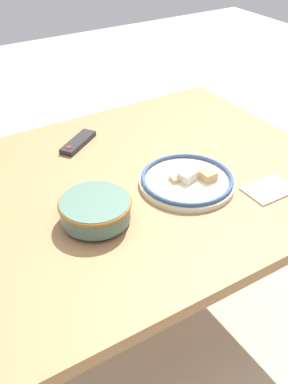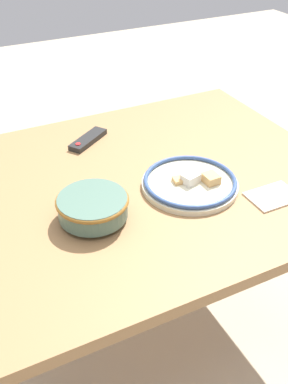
% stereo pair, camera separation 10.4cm
% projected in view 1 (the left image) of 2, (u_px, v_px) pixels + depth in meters
% --- Properties ---
extents(ground_plane, '(8.00, 8.00, 0.00)m').
position_uv_depth(ground_plane, '(141.00, 319.00, 1.91)').
color(ground_plane, '#B7A88E').
extents(dining_table, '(1.30, 1.04, 0.72)m').
position_uv_depth(dining_table, '(141.00, 196.00, 1.53)').
color(dining_table, olive).
rests_on(dining_table, ground_plane).
extents(noodle_bowl, '(0.21, 0.21, 0.08)m').
position_uv_depth(noodle_bowl, '(95.00, 209.00, 1.27)').
color(noodle_bowl, '#4C6B5B').
rests_on(noodle_bowl, dining_table).
extents(food_plate, '(0.31, 0.31, 0.05)m').
position_uv_depth(food_plate, '(187.00, 180.00, 1.45)').
color(food_plate, beige).
rests_on(food_plate, dining_table).
extents(tv_remote, '(0.18, 0.15, 0.02)m').
position_uv_depth(tv_remote, '(78.00, 142.00, 1.66)').
color(tv_remote, black).
rests_on(tv_remote, dining_table).
extents(folded_napkin, '(0.16, 0.11, 0.01)m').
position_uv_depth(folded_napkin, '(269.00, 189.00, 1.43)').
color(folded_napkin, beige).
rests_on(folded_napkin, dining_table).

